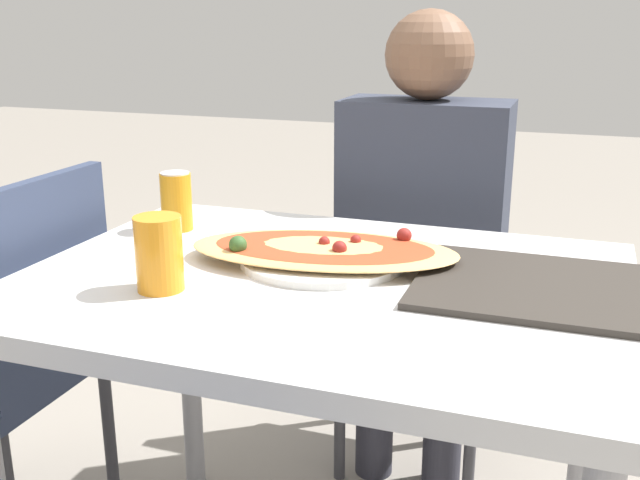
# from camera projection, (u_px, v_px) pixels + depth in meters

# --- Properties ---
(dining_table) EXTENTS (1.06, 0.79, 0.75)m
(dining_table) POSITION_uv_depth(u_px,v_px,m) (322.00, 322.00, 1.34)
(dining_table) COLOR silver
(dining_table) RESTS_ON ground_plane
(chair_far_seated) EXTENTS (0.40, 0.40, 0.88)m
(chair_far_seated) POSITION_uv_depth(u_px,v_px,m) (428.00, 282.00, 2.03)
(chair_far_seated) COLOR #2D3851
(chair_far_seated) RESTS_ON ground_plane
(chair_side_left) EXTENTS (0.40, 0.40, 0.88)m
(chair_side_left) POSITION_uv_depth(u_px,v_px,m) (14.00, 348.00, 1.63)
(chair_side_left) COLOR #2D3851
(chair_side_left) RESTS_ON ground_plane
(person_seated) EXTENTS (0.41, 0.24, 1.21)m
(person_seated) POSITION_uv_depth(u_px,v_px,m) (422.00, 216.00, 1.87)
(person_seated) COLOR #2D2D38
(person_seated) RESTS_ON ground_plane
(pizza_main) EXTENTS (0.53, 0.32, 0.06)m
(pizza_main) POSITION_uv_depth(u_px,v_px,m) (323.00, 252.00, 1.39)
(pizza_main) COLOR white
(pizza_main) RESTS_ON dining_table
(soda_can) EXTENTS (0.07, 0.07, 0.12)m
(soda_can) POSITION_uv_depth(u_px,v_px,m) (176.00, 201.00, 1.59)
(soda_can) COLOR orange
(soda_can) RESTS_ON dining_table
(drink_glass) EXTENTS (0.08, 0.08, 0.13)m
(drink_glass) POSITION_uv_depth(u_px,v_px,m) (159.00, 253.00, 1.24)
(drink_glass) COLOR orange
(drink_glass) RESTS_ON dining_table
(serving_tray) EXTENTS (0.43, 0.33, 0.01)m
(serving_tray) POSITION_uv_depth(u_px,v_px,m) (547.00, 288.00, 1.25)
(serving_tray) COLOR #332D28
(serving_tray) RESTS_ON dining_table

